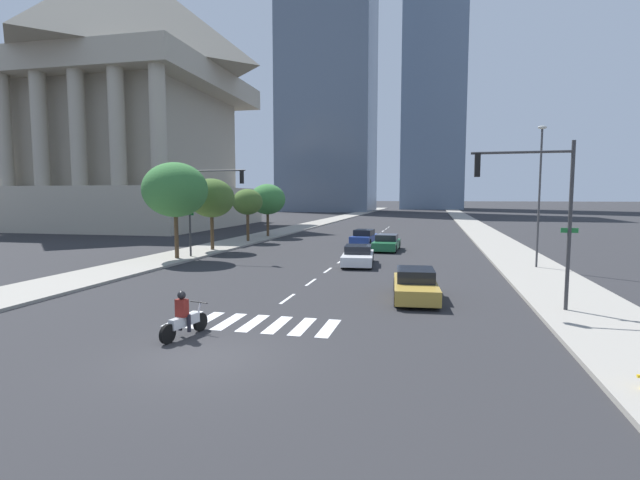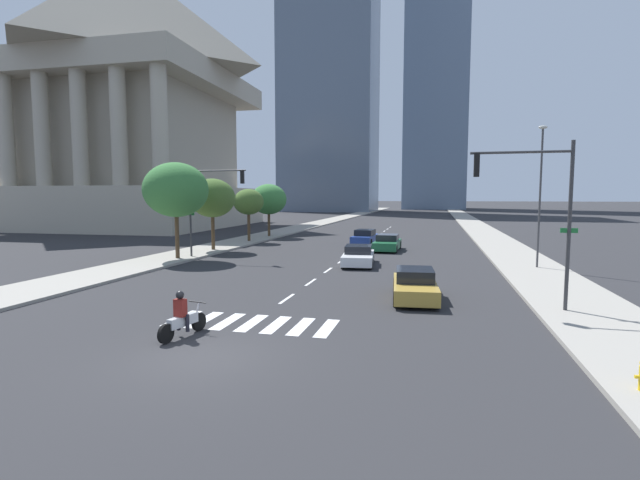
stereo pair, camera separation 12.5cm
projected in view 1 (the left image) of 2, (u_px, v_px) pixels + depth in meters
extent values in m
plane|color=#28282B|center=(206.00, 357.00, 12.91)|extent=(800.00, 800.00, 0.00)
cube|color=gray|center=(504.00, 248.00, 39.17)|extent=(4.00, 260.00, 0.15)
cube|color=gray|center=(240.00, 242.00, 44.70)|extent=(4.00, 260.00, 0.15)
cube|color=silver|center=(183.00, 318.00, 16.94)|extent=(0.45, 2.23, 0.01)
cube|color=silver|center=(206.00, 320.00, 16.73)|extent=(0.45, 2.23, 0.01)
cube|color=silver|center=(229.00, 321.00, 16.52)|extent=(0.45, 2.23, 0.01)
cube|color=silver|center=(253.00, 323.00, 16.31)|extent=(0.45, 2.23, 0.01)
cube|color=silver|center=(278.00, 325.00, 16.10)|extent=(0.45, 2.23, 0.01)
cube|color=silver|center=(303.00, 326.00, 15.90)|extent=(0.45, 2.23, 0.01)
cube|color=silver|center=(329.00, 328.00, 15.69)|extent=(0.45, 2.23, 0.01)
cube|color=silver|center=(288.00, 299.00, 20.19)|extent=(0.14, 2.00, 0.01)
cube|color=silver|center=(311.00, 282.00, 24.06)|extent=(0.14, 2.00, 0.01)
cube|color=silver|center=(328.00, 270.00, 27.93)|extent=(0.14, 2.00, 0.01)
cube|color=silver|center=(341.00, 261.00, 31.80)|extent=(0.14, 2.00, 0.01)
cube|color=silver|center=(351.00, 254.00, 35.67)|extent=(0.14, 2.00, 0.01)
cube|color=silver|center=(359.00, 248.00, 39.55)|extent=(0.14, 2.00, 0.01)
cube|color=silver|center=(365.00, 244.00, 43.42)|extent=(0.14, 2.00, 0.01)
cube|color=silver|center=(371.00, 240.00, 47.29)|extent=(0.14, 2.00, 0.01)
cube|color=silver|center=(375.00, 236.00, 51.16)|extent=(0.14, 2.00, 0.01)
cube|color=silver|center=(380.00, 234.00, 55.03)|extent=(0.14, 2.00, 0.01)
cube|color=silver|center=(383.00, 231.00, 58.91)|extent=(0.14, 2.00, 0.01)
cube|color=silver|center=(386.00, 229.00, 62.78)|extent=(0.14, 2.00, 0.01)
cube|color=silver|center=(389.00, 227.00, 66.65)|extent=(0.14, 2.00, 0.01)
cylinder|color=black|center=(200.00, 322.00, 15.35)|extent=(0.24, 0.61, 0.60)
cylinder|color=black|center=(168.00, 334.00, 14.01)|extent=(0.24, 0.61, 0.60)
cube|color=#B7BABF|center=(184.00, 321.00, 14.66)|extent=(0.46, 1.22, 0.32)
cylinder|color=#B2B2B7|center=(198.00, 314.00, 15.23)|extent=(0.12, 0.32, 0.67)
cylinder|color=black|center=(199.00, 302.00, 15.25)|extent=(0.69, 0.18, 0.04)
cube|color=maroon|center=(182.00, 308.00, 14.53)|extent=(0.40, 0.31, 0.55)
sphere|color=black|center=(182.00, 295.00, 14.49)|extent=(0.26, 0.26, 0.26)
cylinder|color=black|center=(180.00, 322.00, 14.74)|extent=(0.14, 0.14, 0.55)
cylinder|color=black|center=(189.00, 323.00, 14.59)|extent=(0.14, 0.14, 0.55)
cube|color=#B28E38|center=(415.00, 288.00, 20.10)|extent=(2.15, 4.63, 0.61)
cube|color=black|center=(415.00, 275.00, 20.27)|extent=(1.73, 2.15, 0.52)
cylinder|color=black|center=(438.00, 300.00, 18.49)|extent=(0.27, 0.66, 0.64)
cylinder|color=black|center=(397.00, 299.00, 18.73)|extent=(0.27, 0.66, 0.64)
cylinder|color=black|center=(431.00, 285.00, 21.50)|extent=(0.27, 0.66, 0.64)
cylinder|color=black|center=(396.00, 284.00, 21.74)|extent=(0.27, 0.66, 0.64)
cube|color=navy|center=(365.00, 239.00, 43.10)|extent=(2.17, 4.78, 0.66)
cube|color=black|center=(364.00, 232.00, 42.82)|extent=(1.74, 2.21, 0.54)
cylinder|color=black|center=(360.00, 239.00, 44.86)|extent=(0.27, 0.66, 0.64)
cylinder|color=black|center=(377.00, 239.00, 44.35)|extent=(0.27, 0.66, 0.64)
cylinder|color=black|center=(352.00, 242.00, 41.88)|extent=(0.27, 0.66, 0.64)
cylinder|color=black|center=(369.00, 242.00, 41.37)|extent=(0.27, 0.66, 0.64)
cube|color=#1E6038|center=(386.00, 245.00, 38.01)|extent=(1.98, 4.70, 0.63)
cube|color=black|center=(387.00, 237.00, 38.18)|extent=(1.70, 2.13, 0.51)
cylinder|color=black|center=(395.00, 249.00, 36.28)|extent=(0.23, 0.64, 0.64)
cylinder|color=black|center=(373.00, 248.00, 36.72)|extent=(0.23, 0.64, 0.64)
cylinder|color=black|center=(399.00, 245.00, 39.34)|extent=(0.23, 0.64, 0.64)
cylinder|color=black|center=(379.00, 244.00, 39.77)|extent=(0.23, 0.64, 0.64)
cube|color=silver|center=(358.00, 258.00, 30.03)|extent=(2.35, 4.80, 0.60)
cube|color=black|center=(358.00, 249.00, 30.21)|extent=(1.86, 2.24, 0.49)
cylinder|color=black|center=(371.00, 264.00, 28.38)|extent=(0.28, 0.66, 0.64)
cylinder|color=black|center=(343.00, 263.00, 28.61)|extent=(0.28, 0.66, 0.64)
cylinder|color=black|center=(372.00, 257.00, 31.49)|extent=(0.28, 0.66, 0.64)
cylinder|color=black|center=(347.00, 257.00, 31.72)|extent=(0.28, 0.66, 0.64)
cylinder|color=gold|center=(640.00, 376.00, 10.33)|extent=(0.10, 0.08, 0.08)
cylinder|color=#333335|center=(570.00, 226.00, 17.33)|extent=(0.14, 0.14, 6.30)
cylinder|color=#333335|center=(521.00, 152.00, 17.49)|extent=(3.58, 0.10, 0.10)
cube|color=black|center=(477.00, 165.00, 17.89)|extent=(0.20, 0.28, 0.90)
sphere|color=red|center=(478.00, 157.00, 17.87)|extent=(0.18, 0.18, 0.18)
sphere|color=orange|center=(477.00, 165.00, 17.89)|extent=(0.18, 0.18, 0.18)
sphere|color=green|center=(477.00, 173.00, 17.92)|extent=(0.18, 0.18, 0.18)
cube|color=#19662D|center=(569.00, 230.00, 17.35)|extent=(0.60, 0.04, 0.18)
cylinder|color=#333335|center=(190.00, 211.00, 33.00)|extent=(0.14, 0.14, 6.41)
cylinder|color=#333335|center=(216.00, 171.00, 32.24)|extent=(4.24, 0.10, 0.10)
cube|color=black|center=(242.00, 177.00, 31.85)|extent=(0.20, 0.28, 0.90)
sphere|color=red|center=(242.00, 173.00, 31.82)|extent=(0.18, 0.18, 0.18)
sphere|color=orange|center=(242.00, 177.00, 31.85)|extent=(0.18, 0.18, 0.18)
sphere|color=green|center=(242.00, 181.00, 31.88)|extent=(0.18, 0.18, 0.18)
cube|color=#19662D|center=(190.00, 214.00, 33.02)|extent=(0.60, 0.04, 0.18)
cylinder|color=#3F3F42|center=(539.00, 199.00, 27.82)|extent=(0.12, 0.12, 8.18)
ellipsoid|color=beige|center=(542.00, 127.00, 27.42)|extent=(0.50, 0.24, 0.20)
cylinder|color=#4C3823|center=(177.00, 237.00, 32.13)|extent=(0.28, 0.28, 2.94)
ellipsoid|color=#387538|center=(175.00, 190.00, 31.82)|extent=(4.38, 4.38, 3.72)
cylinder|color=#4C3823|center=(212.00, 233.00, 37.33)|extent=(0.28, 0.28, 2.67)
ellipsoid|color=#426028|center=(211.00, 198.00, 37.07)|extent=(3.62, 3.62, 3.08)
cylinder|color=#4C3823|center=(248.00, 227.00, 44.53)|extent=(0.28, 0.28, 2.57)
ellipsoid|color=#426028|center=(247.00, 202.00, 44.30)|extent=(2.87, 2.87, 2.44)
cylinder|color=#4C3823|center=(268.00, 225.00, 49.93)|extent=(0.28, 0.28, 2.41)
ellipsoid|color=#387538|center=(268.00, 199.00, 49.67)|extent=(3.79, 3.79, 3.22)
cube|color=#B2A893|center=(131.00, 207.00, 68.75)|extent=(30.48, 30.48, 5.61)
cube|color=#A49A88|center=(129.00, 142.00, 67.86)|extent=(23.78, 23.78, 13.25)
cylinder|color=#B2A893|center=(4.00, 131.00, 56.45)|extent=(1.80, 1.80, 13.25)
cylinder|color=#B2A893|center=(40.00, 130.00, 55.35)|extent=(1.80, 1.80, 13.25)
cylinder|color=#B2A893|center=(78.00, 128.00, 54.25)|extent=(1.80, 1.80, 13.25)
cylinder|color=#B2A893|center=(117.00, 127.00, 53.16)|extent=(1.80, 1.80, 13.25)
cylinder|color=#B2A893|center=(158.00, 126.00, 52.06)|extent=(1.80, 1.80, 13.25)
cube|color=#B2A893|center=(126.00, 85.00, 67.10)|extent=(30.48, 30.48, 3.00)
pyramid|color=#9D9482|center=(124.00, 16.00, 66.21)|extent=(29.27, 29.27, 15.83)
cube|color=slate|center=(328.00, 56.00, 133.22)|extent=(25.97, 21.33, 88.24)
cube|color=slate|center=(434.00, 65.00, 158.46)|extent=(20.27, 26.17, 97.28)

